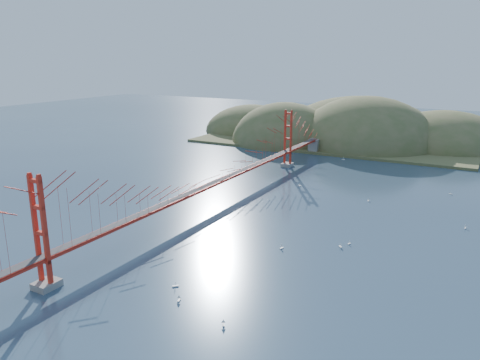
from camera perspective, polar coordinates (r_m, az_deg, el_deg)
The scene contains 14 objects.
ground at distance 71.98m, azimuth -3.73°, elevation -3.13°, with size 320.00×320.00×0.00m, color #283C51.
bridge at distance 70.28m, azimuth -3.75°, elevation 2.35°, with size 2.20×94.40×12.00m.
far_headlands at distance 132.68m, azimuth 13.26°, elevation 4.87°, with size 84.00×58.00×25.00m.
sailboat_5 at distance 69.31m, azimuth 25.77°, elevation -5.24°, with size 0.43×0.52×0.60m.
sailboat_1 at distance 57.93m, azimuth 12.14°, elevation -7.88°, with size 0.64×0.64×0.67m.
sailboat_16 at distance 76.75m, azimuth 15.38°, elevation -2.39°, with size 0.54×0.54×0.59m.
sailboat_14 at distance 56.47m, azimuth 5.08°, elevation -8.20°, with size 0.52×0.58×0.65m.
sailboat_10 at distance 45.60m, azimuth -7.44°, elevation -14.24°, with size 0.56×0.59×0.66m.
sailboat_12 at distance 105.95m, azimuth 12.48°, elevation 2.52°, with size 0.63×0.53×0.72m.
sailboat_6 at distance 41.71m, azimuth -2.04°, elevation -17.12°, with size 0.62×0.62×0.66m.
sailboat_7 at distance 85.07m, azimuth 24.28°, elevation -1.51°, with size 0.51×0.51×0.58m.
sailboat_0 at distance 59.05m, azimuth 13.16°, elevation -7.50°, with size 0.49×0.51×0.57m.
sailboat_extra_0 at distance 48.11m, azimuth -7.87°, elevation -12.59°, with size 0.71×0.71×0.74m.
sailboat_extra_1 at distance 82.88m, azimuth 7.26°, elevation -0.68°, with size 0.57×0.60×0.67m.
Camera 1 is at (37.05, -57.56, 22.27)m, focal length 35.00 mm.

